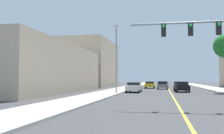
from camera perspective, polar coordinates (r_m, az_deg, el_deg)
The scene contains 12 objects.
ground at distance 47.37m, azimuth 12.55°, elevation -4.88°, with size 192.00×192.00×0.00m, color #38383A.
sidewalk_left at distance 47.89m, azimuth 2.63°, elevation -4.83°, with size 3.84×168.00×0.15m, color #9E9B93.
sidewalk_right at distance 48.26m, azimuth 22.38°, elevation -4.62°, with size 3.84×168.00×0.15m, color #9E9B93.
lane_marking_center at distance 47.37m, azimuth 12.55°, elevation -4.88°, with size 0.16×144.00×0.01m, color yellow.
building_left_near at distance 37.73m, azimuth -16.79°, elevation -0.37°, with size 11.52×27.30×6.67m, color tan.
building_left_far at distance 62.54m, azimuth -6.96°, elevation 0.58°, with size 15.04×20.53×10.78m, color tan.
street_lamp at distance 32.28m, azimuth 0.97°, elevation 2.60°, with size 0.56×0.28×8.57m.
car_blue at distance 45.01m, azimuth 14.77°, elevation -4.03°, with size 1.97×4.27×1.46m.
car_white at distance 36.15m, azimuth 4.96°, elevation -4.48°, with size 1.95×4.57×1.41m.
car_black at distance 38.22m, azimuth 15.32°, elevation -4.24°, with size 2.00×4.05×1.50m.
car_yellow at distance 51.42m, azimuth 8.49°, elevation -3.93°, with size 1.93×4.49×1.36m.
car_gray at distance 48.06m, azimuth 11.26°, elevation -3.98°, with size 1.97×3.86×1.44m.
Camera 1 is at (-1.10, -5.32, 1.94)m, focal length 40.89 mm.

